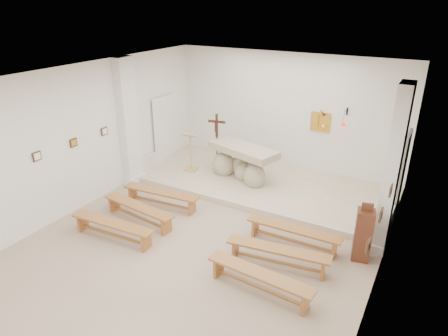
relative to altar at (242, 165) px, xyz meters
The scene contains 29 objects.
ground 3.55m from the altar, 79.76° to the right, with size 7.00×10.00×0.00m, color tan.
wall_left 4.65m from the altar, 129.68° to the right, with size 0.02×10.00×3.50m, color white.
wall_right 5.50m from the altar, 40.02° to the right, with size 0.02×10.00×3.50m, color white.
wall_back 2.04m from the altar, 67.88° to the left, with size 7.00×0.02×3.50m, color white.
ceiling 4.58m from the altar, 79.76° to the right, with size 7.00×10.00×0.02m, color silver.
sanctuary_platform 0.79m from the altar, ahead, with size 6.98×3.00×0.15m, color beige.
pilaster_left 3.33m from the altar, 152.09° to the right, with size 0.26×0.55×3.50m, color white.
pilaster_right 4.42m from the altar, 20.01° to the right, with size 0.26×0.55×3.50m, color white.
gold_wall_relief 2.50m from the altar, 41.96° to the left, with size 0.55×0.04×0.55m, color gold.
sanctuary_lamp 2.96m from the altar, 27.82° to the left, with size 0.11×0.36×0.44m.
station_frame_left_front 5.25m from the altar, 123.78° to the right, with size 0.03×0.20×0.20m, color #382618.
station_frame_left_mid 4.48m from the altar, 131.17° to the right, with size 0.03×0.20×0.20m, color #382618.
station_frame_left_rear 3.81m from the altar, 141.61° to the right, with size 0.03×0.20×0.20m, color #382618.
station_frame_right_front 6.02m from the altar, 46.10° to the right, with size 0.03×0.20×0.20m, color #382618.
station_frame_right_mid 5.36m from the altar, 38.48° to the right, with size 0.03×0.20×0.20m, color #382618.
station_frame_right_rear 4.82m from the altar, 28.84° to the right, with size 0.03×0.20×0.20m, color #382618.
radiator_left 2.92m from the altar, 164.95° to the right, with size 0.10×0.85×0.52m, color silver.
radiator_right 4.13m from the altar, 10.55° to the right, with size 0.10×0.85×0.52m, color silver.
altar is the anchor object (origin of this frame).
lectern 1.61m from the altar, behind, with size 0.47×0.41×1.19m.
crucifix_stand 1.12m from the altar, 168.32° to the left, with size 0.51×0.22×1.70m.
potted_plant 0.49m from the altar, 95.13° to the left, with size 0.49×0.43×0.55m, color #326026.
donation_pedestal 4.25m from the altar, 28.71° to the right, with size 0.40×0.40×1.26m.
bench_left_front 2.54m from the altar, 116.42° to the right, with size 2.06×0.50×0.43m.
bench_right_front 3.29m from the altar, 43.66° to the right, with size 2.04×0.35×0.43m.
bench_left_second 3.32m from the altar, 109.85° to the right, with size 2.06×0.55×0.43m.
bench_right_second 3.92m from the altar, 52.71° to the right, with size 2.06×0.60×0.43m.
bench_left_third 4.13m from the altar, 105.82° to the right, with size 2.05×0.44×0.43m.
bench_right_third 4.63m from the altar, 59.12° to the right, with size 2.05×0.47×0.43m.
Camera 1 is at (4.00, -5.80, 4.89)m, focal length 32.00 mm.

